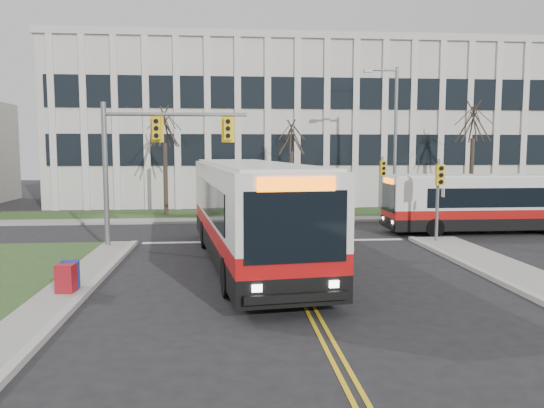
{
  "coord_description": "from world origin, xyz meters",
  "views": [
    {
      "loc": [
        -2.2,
        -15.8,
        4.22
      ],
      "look_at": [
        -0.34,
        5.63,
        2.0
      ],
      "focal_mm": 35.0,
      "sensor_mm": 36.0,
      "label": 1
    }
  ],
  "objects_px": {
    "bus_main": "(249,214)",
    "streetlight": "(393,133)",
    "newspaper_box_blue": "(70,277)",
    "directory_sign": "(300,198)",
    "newspaper_box_red": "(66,281)",
    "bus_cross": "(492,204)"
  },
  "relations": [
    {
      "from": "directory_sign",
      "to": "newspaper_box_blue",
      "type": "height_order",
      "value": "directory_sign"
    },
    {
      "from": "streetlight",
      "to": "newspaper_box_blue",
      "type": "xyz_separation_m",
      "value": [
        -14.83,
        -16.25,
        -4.72
      ]
    },
    {
      "from": "streetlight",
      "to": "newspaper_box_red",
      "type": "xyz_separation_m",
      "value": [
        -14.83,
        -16.68,
        -4.72
      ]
    },
    {
      "from": "bus_main",
      "to": "streetlight",
      "type": "bearing_deg",
      "value": 46.34
    },
    {
      "from": "directory_sign",
      "to": "bus_main",
      "type": "relative_size",
      "value": 0.15
    },
    {
      "from": "directory_sign",
      "to": "newspaper_box_blue",
      "type": "relative_size",
      "value": 2.11
    },
    {
      "from": "bus_cross",
      "to": "newspaper_box_blue",
      "type": "height_order",
      "value": "bus_cross"
    },
    {
      "from": "streetlight",
      "to": "bus_main",
      "type": "xyz_separation_m",
      "value": [
        -9.39,
        -12.6,
        -3.36
      ]
    },
    {
      "from": "bus_cross",
      "to": "newspaper_box_red",
      "type": "distance_m",
      "value": 20.81
    },
    {
      "from": "bus_main",
      "to": "bus_cross",
      "type": "bearing_deg",
      "value": 19.32
    },
    {
      "from": "directory_sign",
      "to": "bus_cross",
      "type": "relative_size",
      "value": 0.19
    },
    {
      "from": "newspaper_box_blue",
      "to": "newspaper_box_red",
      "type": "xyz_separation_m",
      "value": [
        0.0,
        -0.43,
        0.0
      ]
    },
    {
      "from": "newspaper_box_red",
      "to": "bus_cross",
      "type": "bearing_deg",
      "value": 36.21
    },
    {
      "from": "streetlight",
      "to": "newspaper_box_blue",
      "type": "bearing_deg",
      "value": -132.39
    },
    {
      "from": "directory_sign",
      "to": "newspaper_box_red",
      "type": "distance_m",
      "value": 20.25
    },
    {
      "from": "streetlight",
      "to": "directory_sign",
      "type": "relative_size",
      "value": 4.6
    },
    {
      "from": "newspaper_box_blue",
      "to": "newspaper_box_red",
      "type": "distance_m",
      "value": 0.43
    },
    {
      "from": "bus_main",
      "to": "newspaper_box_blue",
      "type": "bearing_deg",
      "value": -153.11
    },
    {
      "from": "newspaper_box_blue",
      "to": "streetlight",
      "type": "bearing_deg",
      "value": 37.38
    },
    {
      "from": "directory_sign",
      "to": "bus_main",
      "type": "xyz_separation_m",
      "value": [
        -3.85,
        -13.9,
        0.66
      ]
    },
    {
      "from": "bus_cross",
      "to": "newspaper_box_blue",
      "type": "distance_m",
      "value": 20.6
    },
    {
      "from": "streetlight",
      "to": "directory_sign",
      "type": "distance_m",
      "value": 6.96
    }
  ]
}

